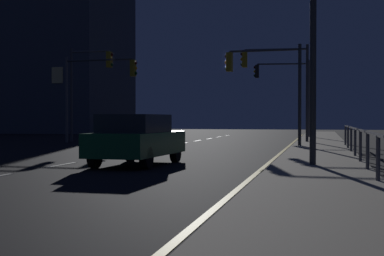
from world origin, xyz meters
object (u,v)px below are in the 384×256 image
(traffic_light_mid_left, at_px, (278,74))
(traffic_light_mid_right, at_px, (88,77))
(car, at_px, (137,139))
(street_lamp_median, at_px, (309,2))
(traffic_light_far_right, at_px, (285,83))
(building_distant, at_px, (22,1))
(traffic_light_near_left, at_px, (98,81))
(traffic_light_far_center, at_px, (265,75))

(traffic_light_mid_left, height_order, traffic_light_mid_right, traffic_light_mid_right)
(traffic_light_mid_left, bearing_deg, traffic_light_mid_right, -176.95)
(car, bearing_deg, street_lamp_median, -1.40)
(traffic_light_far_right, xyz_separation_m, building_distant, (-28.96, 14.26, 10.09))
(car, xyz_separation_m, traffic_light_near_left, (-7.32, 14.81, 2.85))
(traffic_light_near_left, relative_size, traffic_light_mid_left, 0.93)
(traffic_light_near_left, bearing_deg, building_distant, 127.18)
(traffic_light_far_right, distance_m, street_lamp_median, 25.37)
(traffic_light_mid_right, bearing_deg, traffic_light_near_left, -39.06)
(traffic_light_near_left, height_order, traffic_light_far_center, traffic_light_near_left)
(traffic_light_mid_right, relative_size, street_lamp_median, 0.75)
(traffic_light_near_left, height_order, street_lamp_median, street_lamp_median)
(street_lamp_median, relative_size, building_distant, 0.27)
(car, xyz_separation_m, traffic_light_far_right, (2.99, 25.13, 3.22))
(traffic_light_far_right, xyz_separation_m, street_lamp_median, (2.21, -25.26, 0.74))
(traffic_light_near_left, relative_size, traffic_light_far_center, 1.05)
(car, height_order, building_distant, building_distant)
(traffic_light_near_left, relative_size, street_lamp_median, 0.67)
(building_distant, bearing_deg, traffic_light_far_center, -44.10)
(street_lamp_median, bearing_deg, traffic_light_far_center, 101.45)
(traffic_light_mid_right, bearing_deg, traffic_light_far_right, 40.51)
(traffic_light_mid_right, height_order, street_lamp_median, street_lamp_median)
(traffic_light_far_right, xyz_separation_m, traffic_light_mid_right, (-11.22, -9.58, -0.06))
(traffic_light_far_right, height_order, traffic_light_mid_left, traffic_light_far_right)
(traffic_light_far_center, bearing_deg, car, -104.03)
(traffic_light_far_right, bearing_deg, traffic_light_mid_left, -88.92)
(car, distance_m, traffic_light_far_right, 25.51)
(traffic_light_far_center, bearing_deg, traffic_light_far_right, 89.45)
(car, bearing_deg, building_distant, 123.39)
(traffic_light_mid_left, relative_size, traffic_light_mid_right, 0.96)
(car, height_order, traffic_light_mid_left, traffic_light_mid_left)
(traffic_light_mid_left, bearing_deg, traffic_light_far_right, 91.08)
(car, relative_size, traffic_light_far_right, 0.81)
(traffic_light_near_left, height_order, building_distant, building_distant)
(traffic_light_mid_left, relative_size, building_distant, 0.20)
(traffic_light_mid_right, bearing_deg, traffic_light_far_center, -20.25)
(traffic_light_near_left, distance_m, street_lamp_median, 19.53)
(traffic_light_far_right, relative_size, street_lamp_median, 0.72)
(building_distant, bearing_deg, street_lamp_median, -51.74)
(traffic_light_near_left, bearing_deg, traffic_light_far_right, 45.02)
(traffic_light_mid_left, xyz_separation_m, street_lamp_median, (2.05, -16.28, 0.76))
(traffic_light_far_center, relative_size, building_distant, 0.17)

